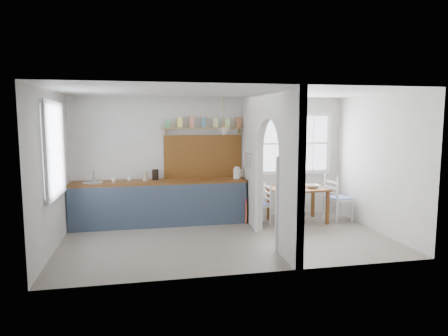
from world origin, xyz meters
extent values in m
cube|color=slate|center=(0.00, 0.00, 0.00)|extent=(5.80, 3.20, 0.01)
cube|color=beige|center=(0.00, 0.00, 2.60)|extent=(5.80, 3.20, 0.01)
cube|color=beige|center=(0.00, 1.60, 1.30)|extent=(5.80, 0.01, 2.60)
cube|color=beige|center=(0.00, -1.60, 1.30)|extent=(5.80, 0.01, 2.60)
cube|color=beige|center=(-2.90, 0.00, 1.30)|extent=(0.01, 3.20, 2.60)
cube|color=beige|center=(2.90, 0.00, 1.30)|extent=(0.01, 3.20, 2.60)
cube|color=beige|center=(0.70, -1.20, 1.30)|extent=(0.12, 0.80, 2.60)
cube|color=beige|center=(0.70, 1.00, 1.30)|extent=(0.12, 1.20, 2.60)
cube|color=beige|center=(0.70, -0.20, 2.08)|extent=(0.12, 1.20, 1.05)
cube|color=brown|center=(-1.13, 1.30, 0.88)|extent=(3.50, 0.60, 0.05)
cube|color=#3A495C|center=(-1.13, 1.01, 0.42)|extent=(3.50, 0.03, 0.85)
cube|color=black|center=(-1.13, 1.35, 0.42)|extent=(3.46, 0.45, 0.85)
cylinder|color=#B8BCC3|center=(-2.43, 1.30, 0.89)|extent=(0.40, 0.40, 0.02)
cube|color=brown|center=(-0.20, 1.58, 1.35)|extent=(1.65, 0.03, 0.90)
cube|color=olive|center=(-0.20, 1.49, 1.95)|extent=(1.75, 0.20, 0.03)
cube|color=#3B904A|center=(-0.95, 1.49, 2.06)|extent=(0.09, 0.09, 0.18)
cube|color=#E5CF4F|center=(-0.70, 1.49, 2.06)|extent=(0.09, 0.09, 0.18)
cube|color=#BC654D|center=(-0.45, 1.49, 2.06)|extent=(0.09, 0.09, 0.18)
cube|color=#336A87|center=(-0.21, 1.49, 2.06)|extent=(0.09, 0.09, 0.18)
cube|color=tan|center=(0.04, 1.49, 2.06)|extent=(0.09, 0.09, 0.18)
cube|color=#9CBD68|center=(0.29, 1.49, 2.06)|extent=(0.09, 0.09, 0.18)
cube|color=#9A5831|center=(0.54, 1.49, 2.06)|extent=(0.09, 0.09, 0.18)
cone|color=white|center=(0.15, 1.15, 1.88)|extent=(0.26, 0.26, 0.16)
cylinder|color=#B8BCC3|center=(0.61, 0.90, 1.45)|extent=(0.02, 0.50, 0.02)
imported|color=white|center=(-2.02, 1.28, 0.94)|extent=(0.12, 0.12, 0.09)
imported|color=silver|center=(-1.74, 1.41, 0.94)|extent=(0.14, 0.14, 0.09)
cube|color=black|center=(-1.22, 1.43, 1.01)|extent=(0.13, 0.16, 0.21)
cylinder|color=gray|center=(-1.42, 1.37, 0.99)|extent=(0.13, 0.13, 0.18)
cube|color=#B1244B|center=(0.58, 0.98, 0.28)|extent=(0.02, 0.03, 0.49)
cube|color=orange|center=(0.58, 0.95, 0.25)|extent=(0.02, 0.03, 0.44)
imported|color=silver|center=(1.97, 0.87, 0.75)|extent=(0.28, 0.28, 0.07)
imported|color=#4E884D|center=(1.56, 0.78, 0.77)|extent=(0.12, 0.12, 0.09)
cylinder|color=black|center=(1.39, 0.92, 0.73)|extent=(0.27, 0.27, 0.02)
imported|color=#694872|center=(1.66, 1.09, 0.82)|extent=(0.25, 0.25, 0.21)
camera|label=1|loc=(-1.45, -6.75, 2.14)|focal=32.00mm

